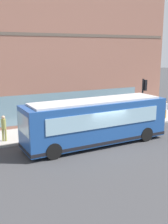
% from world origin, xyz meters
% --- Properties ---
extents(ground, '(120.00, 120.00, 0.00)m').
position_xyz_m(ground, '(0.00, 0.00, 0.00)').
color(ground, '#38383A').
extents(sidewalk_curb, '(3.66, 40.00, 0.15)m').
position_xyz_m(sidewalk_curb, '(4.43, 0.00, 0.07)').
color(sidewalk_curb, '#9E9991').
rests_on(sidewalk_curb, ground).
extents(building_corner, '(8.28, 20.31, 13.54)m').
position_xyz_m(building_corner, '(10.38, 0.00, 6.76)').
color(building_corner, '#8C5B4C').
rests_on(building_corner, ground).
extents(city_bus_nearside, '(2.85, 10.11, 3.07)m').
position_xyz_m(city_bus_nearside, '(0.57, 0.30, 1.55)').
color(city_bus_nearside, '#1E478C').
rests_on(city_bus_nearside, ground).
extents(traffic_light_near_corner, '(0.32, 0.49, 3.78)m').
position_xyz_m(traffic_light_near_corner, '(3.23, -5.77, 2.79)').
color(traffic_light_near_corner, black).
rests_on(traffic_light_near_corner, sidewalk_curb).
extents(fire_hydrant, '(0.35, 0.35, 0.74)m').
position_xyz_m(fire_hydrant, '(5.39, -0.37, 0.51)').
color(fire_hydrant, red).
rests_on(fire_hydrant, sidewalk_curb).
extents(pedestrian_by_light_pole, '(0.32, 0.32, 1.55)m').
position_xyz_m(pedestrian_by_light_pole, '(4.98, -8.34, 1.03)').
color(pedestrian_by_light_pole, '#99994C').
rests_on(pedestrian_by_light_pole, sidewalk_curb).
extents(pedestrian_near_building_entrance, '(0.32, 0.32, 1.79)m').
position_xyz_m(pedestrian_near_building_entrance, '(3.54, 5.84, 1.19)').
color(pedestrian_near_building_entrance, '#99994C').
rests_on(pedestrian_near_building_entrance, sidewalk_curb).
extents(pedestrian_near_hydrant, '(0.32, 0.32, 1.56)m').
position_xyz_m(pedestrian_near_hydrant, '(3.70, -8.71, 1.04)').
color(pedestrian_near_hydrant, gold).
rests_on(pedestrian_near_hydrant, sidewalk_curb).
extents(newspaper_vending_box, '(0.44, 0.42, 0.90)m').
position_xyz_m(newspaper_vending_box, '(3.52, 0.42, 0.60)').
color(newspaper_vending_box, '#263F99').
rests_on(newspaper_vending_box, sidewalk_curb).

